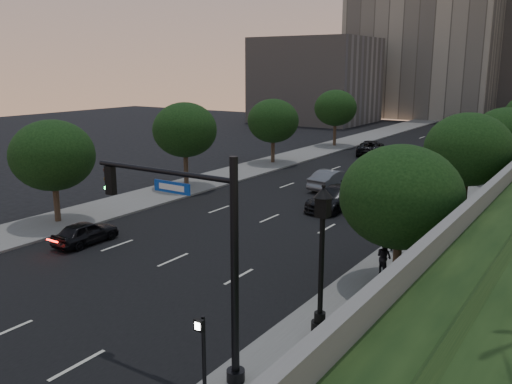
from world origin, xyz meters
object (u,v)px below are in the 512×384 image
Objects in this scene: traffic_signal_mast at (205,263)px; sedan_mid_left at (333,179)px; sedan_far_right at (460,169)px; pedestrian_a at (361,317)px; pedestrian_c at (395,236)px; sedan_near_left at (86,232)px; sedan_near_right at (335,198)px; sedan_far_left at (371,148)px; street_lamp at (321,270)px; pedestrian_b at (384,257)px.

traffic_signal_mast is 27.22m from sedan_mid_left.
pedestrian_a reaches higher than sedan_far_right.
traffic_signal_mast reaches higher than pedestrian_c.
sedan_near_left is 16.28m from sedan_near_right.
sedan_far_left is at bearing -47.81° from pedestrian_a.
traffic_signal_mast is at bearing 73.87° from pedestrian_a.
pedestrian_a is at bearing 172.13° from sedan_near_left.
sedan_mid_left is at bearing -69.56° from pedestrian_c.
sedan_mid_left is 5.98m from sedan_near_right.
sedan_mid_left is at bearing 121.90° from sedan_near_right.
sedan_mid_left is at bearing 114.57° from street_lamp.
pedestrian_a is at bearing -74.10° from sedan_far_right.
street_lamp is at bearing 169.83° from sedan_near_left.
street_lamp is 1.49× the size of sedan_near_left.
street_lamp is 1.00× the size of sedan_far_left.
pedestrian_a is (4.43, -32.61, 0.41)m from sedan_far_right.
street_lamp is at bearing 117.63° from pedestrian_b.
sedan_near_left is 0.67× the size of sedan_far_left.
sedan_near_right is at bearing -96.18° from sedan_far_right.
pedestrian_c is at bearing -40.33° from sedan_near_right.
sedan_mid_left is at bearing -41.35° from pedestrian_a.
pedestrian_c is at bearing -52.93° from pedestrian_b.
traffic_signal_mast reaches higher than pedestrian_a.
street_lamp is 3.13× the size of pedestrian_a.
pedestrian_a is 1.14× the size of pedestrian_b.
pedestrian_b is (1.68, 10.76, -2.73)m from traffic_signal_mast.
pedestrian_a is (15.37, -39.20, 0.27)m from sedan_far_left.
pedestrian_a is (16.70, -2.03, 0.41)m from sedan_near_left.
sedan_near_right is (6.74, -23.04, -0.01)m from sedan_far_left.
street_lamp is 1.05× the size of sedan_near_right.
traffic_signal_mast is 15.18m from sedan_near_left.
pedestrian_c is (1.00, 14.11, -2.72)m from traffic_signal_mast.
pedestrian_a is (8.63, -16.16, 0.27)m from sedan_near_right.
traffic_signal_mast is 14.41m from pedestrian_c.
sedan_near_right reaches higher than sedan_near_left.
traffic_signal_mast reaches higher than sedan_near_right.
pedestrian_c is (-0.68, 3.35, 0.02)m from pedestrian_b.
pedestrian_a reaches higher than pedestrian_b.
traffic_signal_mast is at bearing 68.53° from pedestrian_c.
sedan_far_left is 3.14× the size of pedestrian_a.
sedan_mid_left is 17.97m from pedestrian_b.
pedestrian_b is (2.85, -26.19, 0.30)m from sedan_far_right.
sedan_mid_left is 3.00× the size of pedestrian_c.
pedestrian_b is (9.79, -15.07, 0.14)m from sedan_mid_left.
pedestrian_b is (7.06, -9.74, 0.16)m from sedan_near_right.
pedestrian_c reaches higher than sedan_mid_left.
pedestrian_c is at bearing 97.49° from sedan_far_left.
street_lamp reaches higher than pedestrian_a.
sedan_far_right is at bearing -61.49° from pedestrian_a.
street_lamp is at bearing 40.26° from pedestrian_a.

